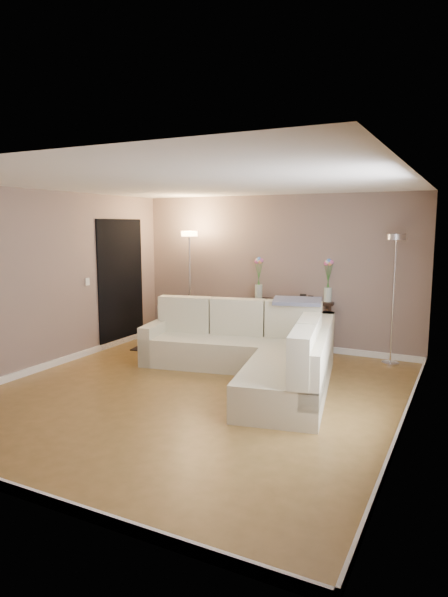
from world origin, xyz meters
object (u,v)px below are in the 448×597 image
at_px(sectional_sofa, 255,350).
at_px(console_table, 287,321).
at_px(floor_lamp_lit, 190,265).
at_px(floor_lamp_unlit, 395,273).

height_order(sectional_sofa, console_table, sectional_sofa).
xyz_separation_m(sectional_sofa, console_table, (-0.12, 1.65, 0.12)).
xyz_separation_m(sectional_sofa, floor_lamp_lit, (-1.83, 1.31, 1.04)).
bearing_deg(sectional_sofa, floor_lamp_lit, 144.36).
bearing_deg(sectional_sofa, console_table, 94.24).
bearing_deg(floor_lamp_unlit, console_table, 173.49).
relative_size(sectional_sofa, floor_lamp_unlit, 1.65).
relative_size(floor_lamp_lit, floor_lamp_unlit, 1.01).
bearing_deg(floor_lamp_unlit, sectional_sofa, -137.95).
height_order(console_table, floor_lamp_unlit, floor_lamp_unlit).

